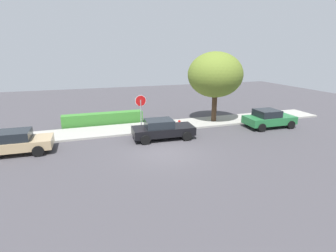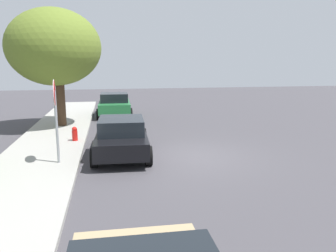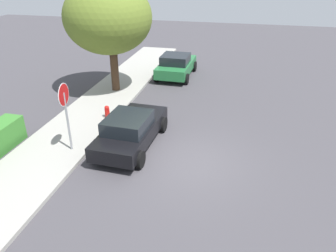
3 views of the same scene
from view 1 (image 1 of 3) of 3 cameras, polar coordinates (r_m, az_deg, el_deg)
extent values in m
plane|color=#423F44|center=(15.90, -0.86, -5.62)|extent=(60.00, 60.00, 0.00)
cube|color=#9E9B93|center=(20.61, -5.21, -0.36)|extent=(32.00, 2.77, 0.14)
cylinder|color=gray|center=(19.52, -5.88, 2.18)|extent=(0.08, 0.08, 2.44)
cylinder|color=white|center=(19.28, -5.98, 5.47)|extent=(0.83, 0.09, 0.83)
cylinder|color=red|center=(19.28, -5.98, 5.47)|extent=(0.78, 0.10, 0.78)
cube|color=black|center=(18.05, -1.03, -1.00)|extent=(4.28, 1.92, 0.55)
cube|color=black|center=(17.83, -1.96, 0.57)|extent=(1.91, 1.60, 0.52)
cylinder|color=black|center=(19.30, 2.43, -0.67)|extent=(0.65, 0.25, 0.64)
cylinder|color=black|center=(17.75, 4.15, -2.22)|extent=(0.65, 0.25, 0.64)
cylinder|color=black|center=(18.65, -5.95, -1.36)|extent=(0.65, 0.25, 0.64)
cylinder|color=black|center=(17.03, -4.94, -3.03)|extent=(0.65, 0.25, 0.64)
cube|color=tan|center=(17.93, -30.99, -3.49)|extent=(4.56, 1.84, 0.55)
cube|color=black|center=(17.75, -30.89, -1.81)|extent=(2.03, 1.59, 0.53)
cylinder|color=black|center=(18.51, -25.66, -3.04)|extent=(0.64, 0.23, 0.64)
cylinder|color=black|center=(16.87, -26.43, -4.93)|extent=(0.64, 0.23, 0.64)
cube|color=#236B38|center=(22.29, 21.17, 1.27)|extent=(3.95, 1.92, 0.59)
cube|color=black|center=(21.99, 20.75, 2.64)|extent=(1.74, 1.65, 0.53)
cylinder|color=black|center=(23.87, 22.29, 1.39)|extent=(0.64, 0.23, 0.64)
cylinder|color=black|center=(22.54, 25.19, 0.24)|extent=(0.64, 0.23, 0.64)
cylinder|color=black|center=(22.29, 16.97, 0.93)|extent=(0.64, 0.23, 0.64)
cylinder|color=black|center=(20.86, 19.74, -0.34)|extent=(0.64, 0.23, 0.64)
cylinder|color=#422D1E|center=(22.40, 10.01, 3.77)|extent=(0.42, 0.42, 2.39)
ellipsoid|color=olive|center=(22.13, 10.22, 10.94)|extent=(4.49, 4.49, 3.70)
cylinder|color=red|center=(20.37, 2.47, 0.10)|extent=(0.22, 0.22, 0.55)
sphere|color=red|center=(20.28, 2.48, 1.01)|extent=(0.21, 0.21, 0.21)
cylinder|color=red|center=(20.41, 2.87, 0.28)|extent=(0.08, 0.09, 0.09)
cube|color=#387A2D|center=(22.03, -13.89, 1.48)|extent=(6.41, 0.81, 1.01)
camera|label=2|loc=(18.26, -38.96, 4.39)|focal=35.00mm
camera|label=3|loc=(13.69, -44.12, 14.72)|focal=35.00mm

